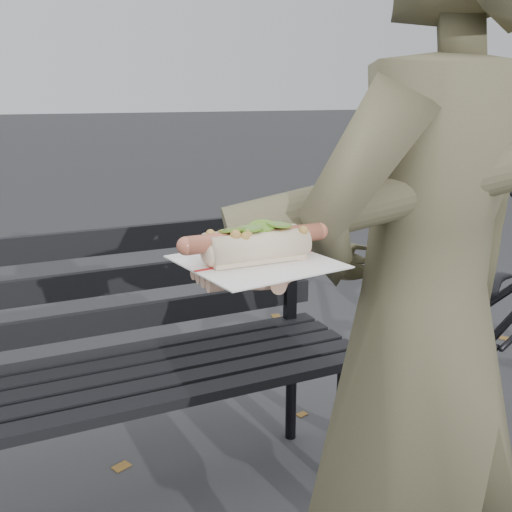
% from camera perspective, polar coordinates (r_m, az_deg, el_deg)
% --- Properties ---
extents(park_bench, '(1.50, 0.44, 0.88)m').
position_cam_1_polar(park_bench, '(1.86, -14.05, -8.95)').
color(park_bench, black).
rests_on(park_bench, ground).
extents(bicycle, '(1.69, 0.87, 0.84)m').
position_cam_1_polar(bicycle, '(2.62, 22.63, -4.92)').
color(bicycle, black).
rests_on(bicycle, ground).
extents(person, '(0.68, 0.52, 1.66)m').
position_cam_1_polar(person, '(1.19, 15.43, -6.99)').
color(person, brown).
rests_on(person, ground).
extents(held_hotdog, '(0.63, 0.32, 0.20)m').
position_cam_1_polar(held_hotdog, '(0.97, 8.68, 4.16)').
color(held_hotdog, brown).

